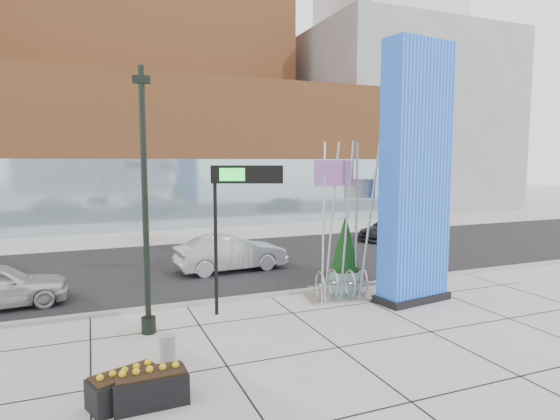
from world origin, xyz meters
name	(u,v)px	position (x,y,z in m)	size (l,w,h in m)	color
ground	(288,340)	(0.00, 0.00, 0.00)	(160.00, 160.00, 0.00)	#9E9991
street_asphalt	(205,264)	(0.00, 10.00, 0.01)	(80.00, 12.00, 0.02)	black
curb_edge	(243,298)	(0.00, 4.00, 0.06)	(80.00, 0.30, 0.12)	gray
tower_podium	(167,153)	(1.00, 27.00, 5.50)	(34.00, 10.00, 11.00)	brown
tower_glass_front	(179,194)	(1.00, 22.20, 2.50)	(34.00, 0.60, 5.00)	#8CA5B2
building_grey_parking	(392,123)	(26.00, 32.00, 9.00)	(20.00, 18.00, 18.00)	slate
building_pale_office	(387,4)	(36.00, 48.00, 27.50)	(16.00, 16.00, 55.00)	#B2B7BC
blue_pylon	(415,179)	(5.41, 1.67, 4.25)	(2.79, 1.56, 8.81)	#0D3FC4
lamp_post	(146,227)	(-3.46, 1.94, 3.02)	(0.49, 0.41, 7.39)	black
public_art_sculpture	(343,258)	(3.31, 2.86, 1.45)	(2.60, 1.58, 5.55)	#A8AAAD
concrete_bollard	(168,350)	(-3.28, -0.36, 0.36)	(0.37, 0.37, 0.73)	gray
overhead_street_sign	(240,187)	(-0.47, 2.80, 4.05)	(2.11, 1.10, 4.72)	black
round_planter_east	(399,266)	(4.92, 1.80, 1.24)	(1.05, 1.05, 2.62)	#87B6B0
round_planter_mid	(346,256)	(3.87, 3.60, 1.34)	(1.13, 1.13, 2.82)	#87B6B0
round_planter_west	(344,256)	(3.80, 3.60, 1.32)	(1.12, 1.12, 2.80)	#87B6B0
box_planter_north	(125,387)	(-4.35, -1.87, 0.35)	(1.54, 1.13, 0.76)	black
box_planter_south	(150,387)	(-3.89, -2.09, 0.36)	(1.46, 0.76, 0.79)	black
car_silver_mid	(231,253)	(0.82, 8.34, 0.80)	(1.69, 4.86, 1.60)	#AAACB2
car_dark_east	(389,229)	(12.19, 12.63, 0.65)	(1.82, 4.47, 1.30)	black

